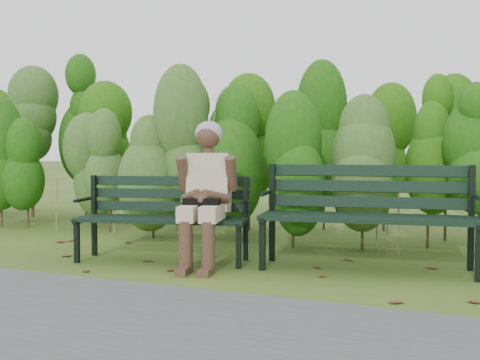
% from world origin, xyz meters
% --- Properties ---
extents(ground, '(80.00, 80.00, 0.00)m').
position_xyz_m(ground, '(0.00, 0.00, 0.00)').
color(ground, '#334C1C').
extents(footpath, '(60.00, 2.50, 0.01)m').
position_xyz_m(footpath, '(0.00, -2.20, 0.01)').
color(footpath, '#474749').
rests_on(footpath, ground).
extents(hedge_band, '(11.04, 1.67, 2.42)m').
position_xyz_m(hedge_band, '(0.00, 1.86, 1.26)').
color(hedge_band, '#47381E').
rests_on(hedge_band, ground).
extents(leaf_litter, '(5.49, 2.17, 0.01)m').
position_xyz_m(leaf_litter, '(-0.23, 0.09, 0.00)').
color(leaf_litter, brown).
rests_on(leaf_litter, ground).
extents(bench_left, '(1.65, 0.84, 0.79)m').
position_xyz_m(bench_left, '(-0.62, -0.01, 0.47)').
color(bench_left, black).
rests_on(bench_left, ground).
extents(bench_right, '(1.88, 0.83, 0.91)m').
position_xyz_m(bench_right, '(1.21, 0.33, 0.54)').
color(bench_right, black).
rests_on(bench_right, ground).
extents(seated_woman, '(0.58, 0.84, 1.30)m').
position_xyz_m(seated_woman, '(-0.16, -0.08, 0.71)').
color(seated_woman, '#BAAD8D').
rests_on(seated_woman, ground).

